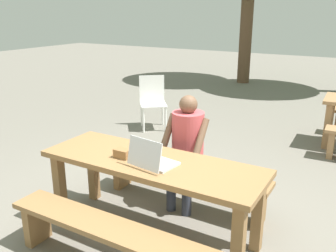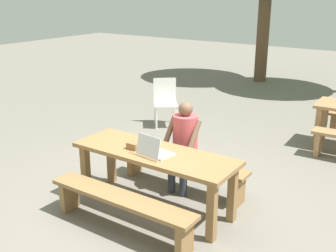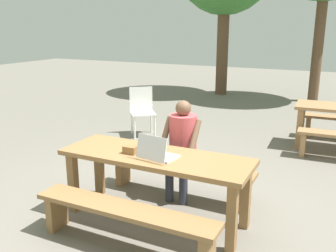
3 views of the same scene
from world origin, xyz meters
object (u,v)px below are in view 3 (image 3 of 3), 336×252
Objects in this scene: laptop at (157,153)px; plastic_chair at (142,110)px; person_seated at (182,143)px; picnic_table_front at (155,165)px; small_pouch at (130,150)px.

laptop is 3.40m from plastic_chair.
person_seated reaches higher than laptop.
picnic_table_front is 2.24× the size of plastic_chair.
laptop reaches higher than plastic_chair.
person_seated reaches higher than picnic_table_front.
person_seated is at bearing 66.72° from small_pouch.
plastic_chair is at bearing 129.53° from person_seated.
small_pouch is 0.16× the size of plastic_chair.
small_pouch is at bearing -161.95° from picnic_table_front.
laptop reaches higher than small_pouch.
plastic_chair is (-1.49, 2.83, -0.29)m from small_pouch.
small_pouch is 0.12× the size of person_seated.
person_seated is at bearing 86.33° from picnic_table_front.
plastic_chair reaches higher than small_pouch.
picnic_table_front is at bearing 18.05° from small_pouch.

